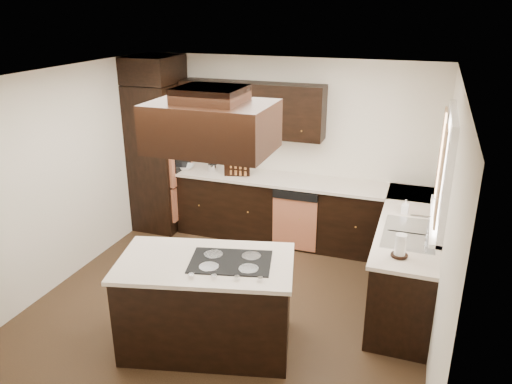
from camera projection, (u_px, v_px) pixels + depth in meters
floor at (230, 306)px, 5.56m from camera, size 4.20×4.20×0.02m
ceiling at (225, 76)px, 4.67m from camera, size 4.20×4.20×0.02m
wall_back at (285, 148)px, 6.97m from camera, size 4.20×0.02×2.50m
wall_front at (104, 315)px, 3.25m from camera, size 4.20×0.02×2.50m
wall_left at (59, 179)px, 5.76m from camera, size 0.02×4.20×2.50m
wall_right at (446, 230)px, 4.46m from camera, size 0.02×4.20×2.50m
oven_column at (159, 157)px, 7.23m from camera, size 0.65×0.75×2.12m
wall_oven_face at (181, 156)px, 7.10m from camera, size 0.05×0.62×0.78m
base_cabinets_back at (280, 210)px, 6.98m from camera, size 2.93×0.60×0.88m
base_cabinets_right at (406, 259)px, 5.64m from camera, size 0.60×2.40×0.88m
countertop_back at (280, 180)px, 6.80m from camera, size 2.93×0.63×0.04m
countertop_right at (410, 222)px, 5.48m from camera, size 0.63×2.40×0.04m
upper_cabinets at (252, 109)px, 6.75m from camera, size 2.00×0.34×0.72m
dishwasher_front at (295, 224)px, 6.64m from camera, size 0.60×0.05×0.72m
window_frame at (446, 169)px, 4.82m from camera, size 0.06×1.32×1.12m
window_pane at (450, 170)px, 4.81m from camera, size 0.00×1.20×1.00m
curtain_left at (440, 177)px, 4.45m from camera, size 0.02×0.34×0.90m
curtain_right at (441, 152)px, 5.19m from camera, size 0.02×0.34×0.90m
sink_rim at (409, 233)px, 5.16m from camera, size 0.52×0.84×0.01m
island at (207, 305)px, 4.78m from camera, size 1.73×1.20×0.88m
island_top at (205, 263)px, 4.61m from camera, size 1.80×1.27×0.04m
cooktop at (231, 262)px, 4.58m from camera, size 0.84×0.66×0.01m
range_hood at (212, 127)px, 4.27m from camera, size 1.05×0.72×0.42m
hood_duct at (211, 95)px, 4.18m from camera, size 0.55×0.50×0.13m
blender_base at (213, 167)px, 7.08m from camera, size 0.15×0.15×0.10m
blender_pitcher at (212, 155)px, 7.01m from camera, size 0.13×0.13×0.26m
spice_rack at (237, 165)px, 6.85m from camera, size 0.36×0.19×0.29m
mixing_bowl at (185, 167)px, 7.15m from camera, size 0.29×0.29×0.06m
soap_bottle at (405, 207)px, 5.62m from camera, size 0.08×0.08×0.17m
paper_towel at (400, 246)px, 4.65m from camera, size 0.13×0.13×0.23m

